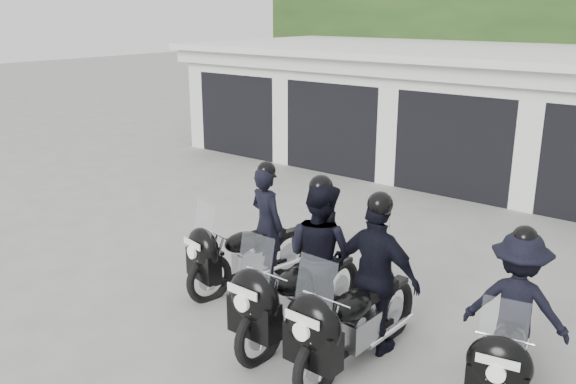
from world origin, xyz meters
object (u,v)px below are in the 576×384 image
Objects in this scene: police_bike_a at (251,238)px; police_bike_d at (514,320)px; police_bike_c at (367,290)px; police_bike_b at (309,267)px.

police_bike_d is (3.79, -0.11, 0.03)m from police_bike_a.
police_bike_a is at bearing 167.13° from police_bike_c.
police_bike_b reaches higher than police_bike_c.
police_bike_c is 1.56m from police_bike_d.
police_bike_b is 1.01× the size of police_bike_c.
police_bike_a is 2.39m from police_bike_c.
police_bike_b is at bearing -8.57° from police_bike_a.
police_bike_a is 3.79m from police_bike_d.
police_bike_d is (2.34, 0.42, -0.09)m from police_bike_b.
police_bike_a is 0.92× the size of police_bike_c.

